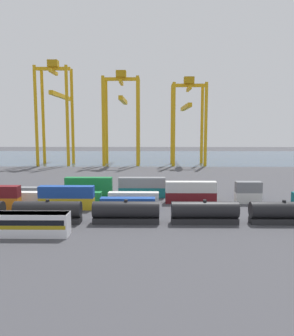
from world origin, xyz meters
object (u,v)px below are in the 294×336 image
Objects in this scene: freight_tank_row at (126,212)px; shipping_container_6 at (128,203)px; shipping_container_24 at (249,193)px; shipping_container_13 at (248,198)px; gantry_crane_west at (56,104)px; gantry_crane_central at (122,109)px; shipping_container_11 at (191,198)px; gantry_crane_east at (188,113)px; shipping_container_4 at (67,203)px.

freight_tank_row is 10.90m from shipping_container_6.
shipping_container_6 and shipping_container_24 have the same top height.
shipping_container_13 is 0.12× the size of gantry_crane_west.
gantry_crane_central is at bearing 115.87° from shipping_container_24.
shipping_container_11 is at bearing -74.85° from gantry_crane_central.
shipping_container_11 is 109.42m from gantry_crane_west.
shipping_container_13 is (28.46, 6.54, 0.00)m from shipping_container_6.
gantry_crane_central is (-9.30, 95.16, 26.31)m from shipping_container_6.
gantry_crane_east is (8.83, 89.46, 24.45)m from shipping_container_11.
gantry_crane_east reaches higher than shipping_container_24.
shipping_container_13 is at bearing 0.00° from shipping_container_11.
gantry_crane_central is at bearing 95.58° from shipping_container_6.
shipping_container_6 is 1.00× the size of shipping_container_11.
shipping_container_4 and shipping_container_6 have the same top height.
gantry_crane_east is at bearing 94.80° from shipping_container_24.
shipping_container_13 is at bearing 31.83° from freight_tank_row.
freight_tank_row is 5.93× the size of shipping_container_4.
shipping_container_13 is at bearing -107.32° from shipping_container_24.
shipping_container_6 is at bearing -156.80° from shipping_container_24.
gantry_crane_central reaches higher than shipping_container_11.
shipping_container_13 is at bearing -66.92° from gantry_crane_central.
shipping_container_6 is 0.28× the size of gantry_crane_east.
freight_tank_row reaches higher than shipping_container_4.
shipping_container_4 and shipping_container_13 have the same top height.
shipping_container_24 is 0.14× the size of gantry_crane_east.
freight_tank_row is at bearing -148.17° from shipping_container_13.
shipping_container_6 is at bearing -84.42° from gantry_crane_central.
freight_tank_row is 1.57× the size of gantry_crane_central.
shipping_container_4 is at bearing -73.32° from gantry_crane_west.
shipping_container_11 is 13.76m from shipping_container_13.
gantry_crane_west reaches higher than shipping_container_11.
shipping_container_11 is at bearing 23.97° from shipping_container_6.
freight_tank_row reaches higher than shipping_container_24.
gantry_crane_east is at bearing 77.80° from freight_tank_row.
shipping_container_11 is 2.00× the size of shipping_container_13.
shipping_container_13 is (28.03, 17.40, -0.85)m from freight_tank_row.
shipping_container_6 is 99.17m from gantry_crane_central.
shipping_container_6 is at bearing -103.78° from gantry_crane_east.
gantry_crane_central is (4.23, 95.16, 26.31)m from shipping_container_4.
gantry_crane_west is 32.93m from gantry_crane_central.
shipping_container_6 is 0.27× the size of gantry_crane_central.
gantry_crane_central reaches higher than shipping_container_24.
gantry_crane_west is (-42.57, 106.34, 27.97)m from freight_tank_row.
gantry_crane_central is 32.90m from gantry_crane_east.
shipping_container_4 is at bearing -171.15° from shipping_container_13.
gantry_crane_west is 1.11× the size of gantry_crane_central.
gantry_crane_central is 1.07× the size of gantry_crane_east.
freight_tank_row is at bearing -84.76° from gantry_crane_central.
shipping_container_13 is at bearing 12.93° from shipping_container_6.
shipping_container_11 is at bearing 180.00° from shipping_container_13.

